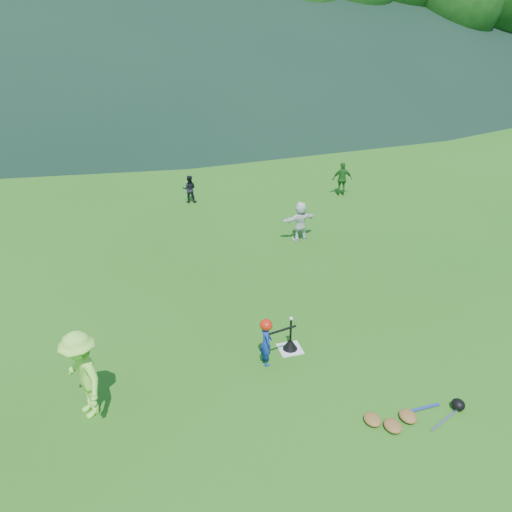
{
  "coord_description": "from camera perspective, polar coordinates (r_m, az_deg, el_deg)",
  "views": [
    {
      "loc": [
        -2.89,
        -7.63,
        6.15
      ],
      "look_at": [
        0.0,
        2.5,
        0.9
      ],
      "focal_mm": 35.0,
      "sensor_mm": 36.0,
      "label": 1
    }
  ],
  "objects": [
    {
      "name": "batter_child",
      "position": [
        9.58,
        1.15,
        -9.85
      ],
      "size": [
        0.24,
        0.36,
        0.96
      ],
      "primitive_type": "imported",
      "rotation": [
        0.0,
        0.0,
        1.54
      ],
      "color": "navy",
      "rests_on": "ground"
    },
    {
      "name": "fielder_d",
      "position": [
        14.62,
        5.07,
        4.0
      ],
      "size": [
        1.13,
        0.54,
        1.18
      ],
      "primitive_type": "imported",
      "rotation": [
        0.0,
        0.0,
        3.32
      ],
      "color": "white",
      "rests_on": "ground"
    },
    {
      "name": "ground",
      "position": [
        10.22,
        3.91,
        -10.59
      ],
      "size": [
        120.0,
        120.0,
        0.0
      ],
      "primitive_type": "plane",
      "color": "#205914",
      "rests_on": "ground"
    },
    {
      "name": "baseball",
      "position": [
        9.8,
        4.04,
        -7.14
      ],
      "size": [
        0.08,
        0.08,
        0.08
      ],
      "primitive_type": "sphere",
      "color": "white",
      "rests_on": "batting_tee"
    },
    {
      "name": "equipment_pile",
      "position": [
        9.06,
        17.03,
        -17.15
      ],
      "size": [
        1.8,
        0.65,
        0.19
      ],
      "color": "olive",
      "rests_on": "ground"
    },
    {
      "name": "fielder_c",
      "position": [
        18.5,
        9.83,
        8.66
      ],
      "size": [
        0.75,
        0.43,
        1.21
      ],
      "primitive_type": "imported",
      "rotation": [
        0.0,
        0.0,
        2.94
      ],
      "color": "#1E601C",
      "rests_on": "ground"
    },
    {
      "name": "adult_coach",
      "position": [
        8.8,
        -19.23,
        -12.73
      ],
      "size": [
        0.96,
        1.19,
        1.61
      ],
      "primitive_type": "imported",
      "rotation": [
        0.0,
        0.0,
        -1.16
      ],
      "color": "#94EC45",
      "rests_on": "ground"
    },
    {
      "name": "outfield_fence",
      "position": [
        36.17,
        -11.68,
        17.3
      ],
      "size": [
        70.07,
        0.08,
        1.33
      ],
      "color": "gray",
      "rests_on": "ground"
    },
    {
      "name": "home_plate",
      "position": [
        10.22,
        3.91,
        -10.54
      ],
      "size": [
        0.45,
        0.45,
        0.02
      ],
      "primitive_type": "cube",
      "color": "silver",
      "rests_on": "ground"
    },
    {
      "name": "batter_gear",
      "position": [
        9.36,
        1.31,
        -7.92
      ],
      "size": [
        0.73,
        0.26,
        0.32
      ],
      "color": "#B71E0C",
      "rests_on": "ground"
    },
    {
      "name": "batting_tee",
      "position": [
        10.15,
        3.93,
        -10.0
      ],
      "size": [
        0.3,
        0.3,
        0.68
      ],
      "color": "black",
      "rests_on": "home_plate"
    },
    {
      "name": "fielder_b",
      "position": [
        17.72,
        -7.62,
        7.6
      ],
      "size": [
        0.55,
        0.47,
        0.97
      ],
      "primitive_type": "imported",
      "rotation": [
        0.0,
        0.0,
        2.9
      ],
      "color": "black",
      "rests_on": "ground"
    }
  ]
}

